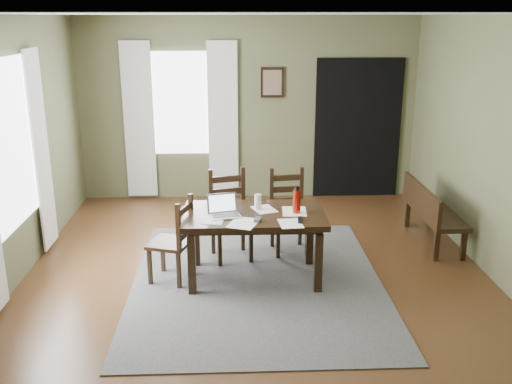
{
  "coord_description": "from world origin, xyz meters",
  "views": [
    {
      "loc": [
        -0.24,
        -5.46,
        2.69
      ],
      "look_at": [
        0.0,
        0.3,
        0.9
      ],
      "focal_mm": 40.0,
      "sensor_mm": 36.0,
      "label": 1
    }
  ],
  "objects_px": {
    "chair_end": "(174,241)",
    "bench": "(430,209)",
    "laptop": "(224,210)",
    "water_bottle": "(297,201)",
    "dining_table": "(254,221)",
    "chair_back_right": "(289,212)",
    "chair_back_left": "(230,216)"
  },
  "relations": [
    {
      "from": "chair_end",
      "to": "bench",
      "type": "height_order",
      "value": "chair_end"
    },
    {
      "from": "chair_end",
      "to": "laptop",
      "type": "height_order",
      "value": "laptop"
    },
    {
      "from": "bench",
      "to": "water_bottle",
      "type": "bearing_deg",
      "value": 118.45
    },
    {
      "from": "chair_end",
      "to": "water_bottle",
      "type": "xyz_separation_m",
      "value": [
        1.27,
        0.0,
        0.42
      ]
    },
    {
      "from": "dining_table",
      "to": "chair_back_right",
      "type": "bearing_deg",
      "value": 60.2
    },
    {
      "from": "bench",
      "to": "chair_back_left",
      "type": "bearing_deg",
      "value": 98.02
    },
    {
      "from": "dining_table",
      "to": "bench",
      "type": "bearing_deg",
      "value": 23.26
    },
    {
      "from": "bench",
      "to": "laptop",
      "type": "distance_m",
      "value": 2.71
    },
    {
      "from": "laptop",
      "to": "water_bottle",
      "type": "distance_m",
      "value": 0.76
    },
    {
      "from": "dining_table",
      "to": "water_bottle",
      "type": "relative_size",
      "value": 5.13
    },
    {
      "from": "chair_back_right",
      "to": "bench",
      "type": "distance_m",
      "value": 1.76
    },
    {
      "from": "bench",
      "to": "water_bottle",
      "type": "height_order",
      "value": "water_bottle"
    },
    {
      "from": "laptop",
      "to": "water_bottle",
      "type": "height_order",
      "value": "water_bottle"
    },
    {
      "from": "dining_table",
      "to": "chair_end",
      "type": "bearing_deg",
      "value": -178.0
    },
    {
      "from": "chair_back_left",
      "to": "laptop",
      "type": "xyz_separation_m",
      "value": [
        -0.06,
        -0.64,
        0.3
      ]
    },
    {
      "from": "chair_end",
      "to": "laptop",
      "type": "xyz_separation_m",
      "value": [
        0.52,
        -0.03,
        0.35
      ]
    },
    {
      "from": "chair_end",
      "to": "chair_back_right",
      "type": "relative_size",
      "value": 0.94
    },
    {
      "from": "dining_table",
      "to": "bench",
      "type": "xyz_separation_m",
      "value": [
        2.18,
        0.92,
        -0.21
      ]
    },
    {
      "from": "chair_back_left",
      "to": "bench",
      "type": "bearing_deg",
      "value": -5.66
    },
    {
      "from": "dining_table",
      "to": "chair_end",
      "type": "distance_m",
      "value": 0.86
    },
    {
      "from": "chair_end",
      "to": "chair_back_right",
      "type": "bearing_deg",
      "value": 139.18
    },
    {
      "from": "chair_back_right",
      "to": "dining_table",
      "type": "bearing_deg",
      "value": -127.43
    },
    {
      "from": "dining_table",
      "to": "bench",
      "type": "distance_m",
      "value": 2.38
    },
    {
      "from": "chair_back_right",
      "to": "laptop",
      "type": "relative_size",
      "value": 2.69
    },
    {
      "from": "dining_table",
      "to": "chair_end",
      "type": "height_order",
      "value": "chair_end"
    },
    {
      "from": "bench",
      "to": "dining_table",
      "type": "bearing_deg",
      "value": 112.96
    },
    {
      "from": "dining_table",
      "to": "chair_end",
      "type": "relative_size",
      "value": 1.61
    },
    {
      "from": "chair_back_left",
      "to": "laptop",
      "type": "relative_size",
      "value": 2.82
    },
    {
      "from": "chair_back_left",
      "to": "water_bottle",
      "type": "height_order",
      "value": "same"
    },
    {
      "from": "chair_back_right",
      "to": "laptop",
      "type": "height_order",
      "value": "chair_back_right"
    },
    {
      "from": "dining_table",
      "to": "chair_back_left",
      "type": "relative_size",
      "value": 1.44
    },
    {
      "from": "chair_back_right",
      "to": "water_bottle",
      "type": "bearing_deg",
      "value": -97.22
    }
  ]
}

